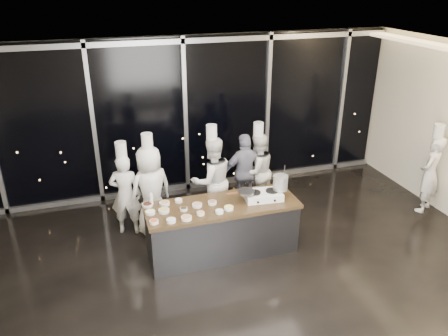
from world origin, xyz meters
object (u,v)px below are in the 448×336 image
object	(u,v)px
stock_pot	(280,183)
chef_left	(151,189)
chef_center	(212,180)
chef_side	(430,173)
frying_pan	(245,192)
demo_counter	(222,228)
guest	(245,172)
stove	(263,195)
chef_far_left	(125,193)
chef_right	(257,170)

from	to	relation	value
stock_pot	chef_left	bearing A→B (deg)	151.74
chef_center	chef_side	xyz separation A→B (m)	(4.07, -0.86, -0.05)
frying_pan	chef_center	size ratio (longest dim) A/B	0.26
demo_counter	stock_pot	bearing A→B (deg)	-2.92
guest	chef_side	world-z (taller)	chef_side
stock_pot	chef_side	distance (m)	3.24
chef_center	stove	bearing A→B (deg)	110.20
stove	guest	size ratio (longest dim) A/B	0.41
stove	chef_center	distance (m)	1.20
chef_far_left	chef_left	world-z (taller)	chef_left
chef_right	stock_pot	bearing A→B (deg)	69.38
frying_pan	chef_left	size ratio (longest dim) A/B	0.26
stock_pot	chef_side	xyz separation A→B (m)	(3.22, 0.21, -0.37)
guest	chef_right	world-z (taller)	chef_right
guest	frying_pan	bearing A→B (deg)	68.25
stock_pot	chef_far_left	distance (m)	2.69
demo_counter	chef_far_left	xyz separation A→B (m)	(-1.42, 1.10, 0.32)
stove	chef_side	bearing A→B (deg)	8.71
frying_pan	chef_side	world-z (taller)	chef_side
chef_left	chef_right	world-z (taller)	chef_left
stove	chef_far_left	size ratio (longest dim) A/B	0.37
guest	stove	bearing A→B (deg)	80.85
frying_pan	chef_far_left	size ratio (longest dim) A/B	0.28
stove	chef_right	size ratio (longest dim) A/B	0.36
stove	frying_pan	bearing A→B (deg)	-177.50
chef_far_left	chef_left	distance (m)	0.44
chef_far_left	chef_left	xyz separation A→B (m)	(0.43, -0.09, 0.05)
demo_counter	chef_right	distance (m)	1.77
chef_side	chef_center	bearing A→B (deg)	-43.70
chef_left	guest	bearing A→B (deg)	167.76
demo_counter	chef_left	world-z (taller)	chef_left
demo_counter	chef_far_left	world-z (taller)	chef_far_left
stock_pot	chef_center	world-z (taller)	chef_center
chef_left	guest	world-z (taller)	chef_left
chef_far_left	chef_side	world-z (taller)	chef_side
demo_counter	stove	world-z (taller)	stove
demo_counter	guest	world-z (taller)	guest
demo_counter	chef_right	world-z (taller)	chef_right
chef_far_left	chef_center	distance (m)	1.55
demo_counter	chef_side	size ratio (longest dim) A/B	1.39
demo_counter	frying_pan	size ratio (longest dim) A/B	5.08
demo_counter	chef_right	size ratio (longest dim) A/B	1.41
chef_right	chef_side	xyz separation A→B (m)	(3.07, -1.16, 0.02)
demo_counter	frying_pan	bearing A→B (deg)	-2.08
demo_counter	guest	size ratio (longest dim) A/B	1.58
demo_counter	chef_right	xyz separation A→B (m)	(1.13, 1.32, 0.31)
frying_pan	chef_side	size ratio (longest dim) A/B	0.27
chef_right	chef_left	bearing A→B (deg)	-6.15
chef_left	chef_right	distance (m)	2.14
stove	stock_pot	size ratio (longest dim) A/B	2.65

